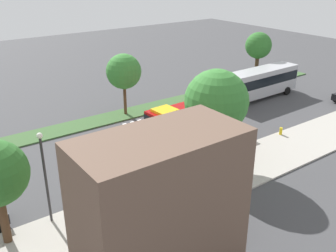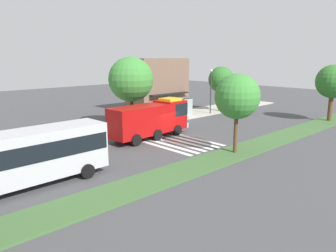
% 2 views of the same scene
% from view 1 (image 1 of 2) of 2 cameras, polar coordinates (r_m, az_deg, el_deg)
% --- Properties ---
extents(ground_plane, '(120.00, 120.00, 0.00)m').
position_cam_1_polar(ground_plane, '(36.81, -0.62, -1.68)').
color(ground_plane, '#424244').
extents(sidewalk, '(60.00, 5.50, 0.14)m').
position_cam_1_polar(sidewalk, '(30.99, 8.63, -6.90)').
color(sidewalk, '#ADA89E').
rests_on(sidewalk, ground_plane).
extents(median_strip, '(60.00, 3.00, 0.14)m').
position_cam_1_polar(median_strip, '(42.47, -6.32, 1.74)').
color(median_strip, '#3D6033').
rests_on(median_strip, ground_plane).
extents(crosswalk, '(4.95, 10.41, 0.01)m').
position_cam_1_polar(crosswalk, '(37.27, 0.47, -1.35)').
color(crosswalk, silver).
rests_on(crosswalk, ground_plane).
extents(fire_truck, '(9.12, 3.19, 3.75)m').
position_cam_1_polar(fire_truck, '(35.46, 2.91, 0.83)').
color(fire_truck, '#A50C0C').
rests_on(fire_truck, ground_plane).
extents(transit_bus, '(11.47, 3.05, 3.59)m').
position_cam_1_polar(transit_bus, '(48.12, 13.31, 6.41)').
color(transit_bus, '#B2B2B7').
rests_on(transit_bus, ground_plane).
extents(bus_stop_shelter, '(3.50, 1.40, 2.46)m').
position_cam_1_polar(bus_stop_shelter, '(26.36, -6.60, -7.98)').
color(bus_stop_shelter, '#4C4C51').
rests_on(bus_stop_shelter, sidewalk).
extents(bench_near_shelter, '(1.60, 0.50, 0.90)m').
position_cam_1_polar(bench_near_shelter, '(28.88, 0.45, -7.81)').
color(bench_near_shelter, '#2D472D').
rests_on(bench_near_shelter, sidewalk).
extents(bench_west_of_shelter, '(1.60, 0.50, 0.90)m').
position_cam_1_polar(bench_west_of_shelter, '(30.72, 5.50, -5.90)').
color(bench_west_of_shelter, '#2D472D').
rests_on(bench_west_of_shelter, sidewalk).
extents(street_lamp, '(0.36, 0.36, 6.15)m').
position_cam_1_polar(street_lamp, '(24.65, -17.75, -6.31)').
color(street_lamp, '#2D2D30').
rests_on(street_lamp, sidewalk).
extents(storefront_building, '(8.77, 5.19, 7.77)m').
position_cam_1_polar(storefront_building, '(20.38, -1.07, -11.37)').
color(storefront_building, brown).
rests_on(storefront_building, ground_plane).
extents(sidewalk_tree_far_west, '(5.00, 5.00, 7.89)m').
position_cam_1_polar(sidewalk_tree_far_west, '(29.96, 7.15, 3.60)').
color(sidewalk_tree_far_west, '#47301E').
rests_on(sidewalk_tree_far_west, sidewalk).
extents(median_tree_far_west, '(3.49, 3.49, 6.77)m').
position_cam_1_polar(median_tree_far_west, '(53.85, 13.20, 11.43)').
color(median_tree_far_west, '#47301E').
rests_on(median_tree_far_west, median_strip).
extents(median_tree_west, '(3.71, 3.71, 6.57)m').
position_cam_1_polar(median_tree_west, '(41.01, -6.55, 7.98)').
color(median_tree_west, '#513823').
rests_on(median_tree_west, median_strip).
extents(fire_hydrant, '(0.28, 0.28, 0.70)m').
position_cam_1_polar(fire_hydrant, '(38.49, 16.31, -0.72)').
color(fire_hydrant, gold).
rests_on(fire_hydrant, sidewalk).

